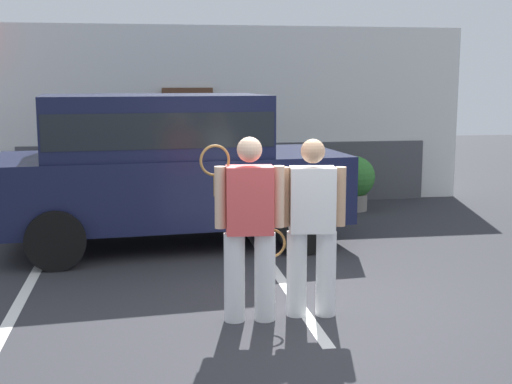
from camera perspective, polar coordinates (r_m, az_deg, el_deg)
ground_plane at (r=6.71m, az=4.52°, el=-10.47°), size 40.00×40.00×0.00m
parking_stripe_0 at (r=8.06m, az=-18.24°, el=-7.49°), size 0.12×4.40×0.01m
parking_stripe_1 at (r=8.10m, az=1.91°, el=-6.93°), size 0.12×4.40×0.01m
house_frontage at (r=12.75m, az=-2.45°, el=5.85°), size 8.81×0.40×3.19m
parked_suv at (r=9.50m, az=-7.42°, el=2.45°), size 4.74×2.48×2.05m
tennis_player_man at (r=6.46m, az=-0.56°, el=-2.82°), size 0.78×0.30×1.74m
tennis_player_woman at (r=6.63m, az=4.56°, el=-2.77°), size 0.88×0.32×1.71m
potted_plant_by_porch at (r=12.12m, az=8.05°, el=0.95°), size 0.72×0.72×0.94m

